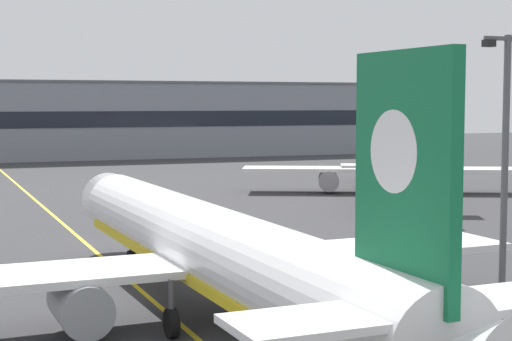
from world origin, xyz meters
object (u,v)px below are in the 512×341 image
airliner_background (383,164)px  safety_cone_by_nose_gear (142,253)px  airliner_foreground (213,250)px  apron_lamp_post (504,189)px

airliner_background → safety_cone_by_nose_gear: (-33.78, -27.83, -3.05)m
airliner_foreground → airliner_background: airliner_foreground is taller
airliner_foreground → apron_lamp_post: 13.30m
airliner_foreground → apron_lamp_post: size_ratio=3.24×
airliner_foreground → airliner_background: size_ratio=1.08×
apron_lamp_post → safety_cone_by_nose_gear: 28.04m
safety_cone_by_nose_gear → airliner_background: bearing=39.5°
airliner_foreground → safety_cone_by_nose_gear: bearing=88.1°
apron_lamp_post → safety_cone_by_nose_gear: (-8.92, 25.78, -6.46)m
airliner_background → apron_lamp_post: 59.20m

